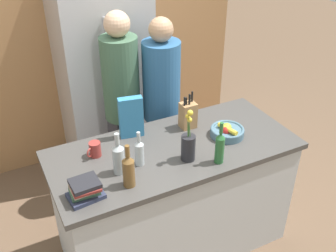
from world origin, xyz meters
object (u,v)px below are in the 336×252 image
(refrigerator, at_px, (104,75))
(flower_vase, at_px, (188,145))
(fruit_bowl, at_px, (227,131))
(bottle_water, at_px, (129,170))
(cereal_box, at_px, (131,117))
(coffee_mug, at_px, (95,149))
(bottle_vinegar, at_px, (118,158))
(person_at_sink, at_px, (122,100))
(book_stack, at_px, (85,190))
(bottle_wine, at_px, (220,147))
(person_in_blue, at_px, (162,102))
(bottle_oil, at_px, (139,152))
(knife_block, at_px, (188,115))

(refrigerator, relative_size, flower_vase, 5.16)
(fruit_bowl, xyz_separation_m, bottle_water, (-0.83, -0.19, 0.08))
(refrigerator, xyz_separation_m, cereal_box, (-0.14, -0.99, 0.11))
(coffee_mug, bearing_deg, cereal_box, 20.69)
(bottle_vinegar, bearing_deg, flower_vase, -9.31)
(bottle_vinegar, distance_m, person_at_sink, 0.89)
(refrigerator, distance_m, bottle_water, 1.53)
(book_stack, relative_size, bottle_vinegar, 0.74)
(cereal_box, relative_size, book_stack, 1.43)
(coffee_mug, relative_size, book_stack, 0.52)
(coffee_mug, bearing_deg, bottle_vinegar, -70.89)
(bottle_wine, bearing_deg, person_in_blue, 88.12)
(bottle_vinegar, xyz_separation_m, bottle_water, (0.01, -0.14, -0.00))
(bottle_vinegar, bearing_deg, bottle_oil, 8.05)
(person_at_sink, bearing_deg, coffee_mug, -140.49)
(fruit_bowl, xyz_separation_m, bottle_wine, (-0.22, -0.24, 0.08))
(cereal_box, bearing_deg, bottle_water, -114.05)
(book_stack, bearing_deg, bottle_oil, 20.13)
(cereal_box, relative_size, person_in_blue, 0.19)
(book_stack, relative_size, bottle_wine, 0.71)
(flower_vase, xyz_separation_m, coffee_mug, (-0.53, 0.31, -0.06))
(knife_block, height_order, bottle_vinegar, bottle_vinegar)
(bottle_oil, bearing_deg, coffee_mug, 136.73)
(person_in_blue, bearing_deg, book_stack, -125.04)
(coffee_mug, bearing_deg, bottle_water, -76.53)
(flower_vase, xyz_separation_m, bottle_vinegar, (-0.45, 0.07, 0.01))
(knife_block, relative_size, book_stack, 1.31)
(cereal_box, distance_m, person_in_blue, 0.57)
(fruit_bowl, xyz_separation_m, bottle_oil, (-0.69, -0.02, 0.06))
(fruit_bowl, distance_m, bottle_vinegar, 0.84)
(fruit_bowl, height_order, coffee_mug, coffee_mug)
(coffee_mug, bearing_deg, bottle_wine, -31.55)
(refrigerator, height_order, cereal_box, refrigerator)
(fruit_bowl, distance_m, coffee_mug, 0.94)
(bottle_vinegar, height_order, bottle_wine, bottle_wine)
(cereal_box, relative_size, bottle_vinegar, 1.06)
(cereal_box, xyz_separation_m, person_at_sink, (0.11, 0.46, -0.11))
(person_at_sink, bearing_deg, flower_vase, -97.46)
(book_stack, height_order, bottle_vinegar, bottle_vinegar)
(refrigerator, distance_m, person_at_sink, 0.53)
(fruit_bowl, xyz_separation_m, bottle_vinegar, (-0.84, -0.04, 0.08))
(cereal_box, height_order, bottle_oil, cereal_box)
(knife_block, height_order, flower_vase, flower_vase)
(book_stack, height_order, person_at_sink, person_at_sink)
(bottle_oil, distance_m, person_in_blue, 0.86)
(book_stack, bearing_deg, bottle_wine, -4.24)
(refrigerator, relative_size, bottle_oil, 7.99)
(bottle_oil, bearing_deg, book_stack, -159.87)
(refrigerator, bearing_deg, person_at_sink, -93.31)
(bottle_oil, xyz_separation_m, bottle_wine, (0.47, -0.21, 0.02))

